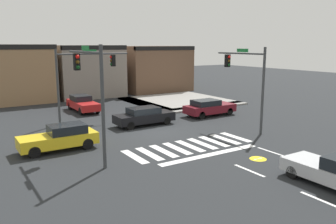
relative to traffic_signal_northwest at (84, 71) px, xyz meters
name	(u,v)px	position (x,y,z in m)	size (l,w,h in m)	color
ground_plane	(153,131)	(3.00, -5.71, -4.09)	(120.00, 120.00, 0.00)	#232628
crosswalk_near	(190,146)	(3.00, -10.21, -4.08)	(8.14, 2.72, 0.01)	silver
lane_markings	(321,188)	(4.06, -18.45, -4.08)	(6.80, 24.25, 0.01)	white
bike_detector_marking	(258,159)	(4.71, -14.19, -4.08)	(0.93, 0.93, 0.01)	yellow
curb_corner_northeast	(177,102)	(11.49, 3.71, -4.01)	(10.00, 10.60, 0.15)	gray
storefront_row	(92,71)	(5.58, 13.30, -1.05)	(25.62, 6.17, 6.15)	#93704C
traffic_signal_northwest	(84,71)	(0.00, 0.00, 0.00)	(6.04, 0.32, 5.83)	#383A3D
traffic_signal_southwest	(90,81)	(-2.90, -9.41, 0.17)	(0.32, 4.91, 6.16)	#383A3D
traffic_signal_southeast	(246,74)	(8.79, -9.02, 0.01)	(0.32, 4.73, 5.98)	#383A3D
car_red	(83,103)	(1.19, 4.27, -3.35)	(1.74, 4.72, 1.45)	red
car_maroon	(209,107)	(9.85, -3.65, -3.35)	(4.59, 1.85, 1.42)	maroon
car_black	(144,116)	(3.32, -3.79, -3.37)	(4.66, 1.73, 1.40)	black
car_yellow	(60,138)	(-3.93, -6.74, -3.33)	(4.45, 1.70, 1.49)	gold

